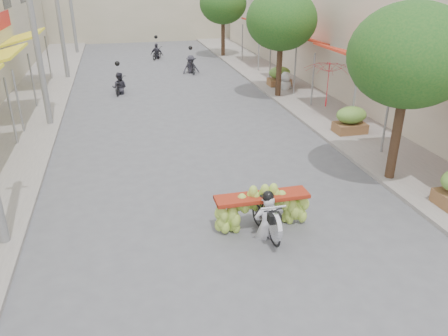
# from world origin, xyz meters

# --- Properties ---
(ground) EXTENTS (120.00, 120.00, 0.00)m
(ground) POSITION_xyz_m (0.00, 0.00, 0.00)
(ground) COLOR #55555A
(ground) RESTS_ON ground
(sidewalk_left) EXTENTS (4.00, 60.00, 0.12)m
(sidewalk_left) POSITION_xyz_m (-7.00, 15.00, 0.06)
(sidewalk_left) COLOR gray
(sidewalk_left) RESTS_ON ground
(sidewalk_right) EXTENTS (4.00, 60.00, 0.12)m
(sidewalk_right) POSITION_xyz_m (7.00, 15.00, 0.06)
(sidewalk_right) COLOR gray
(sidewalk_right) RESTS_ON ground
(shophouse_row_right) EXTENTS (9.77, 40.00, 6.00)m
(shophouse_row_right) POSITION_xyz_m (11.99, 14.00, 3.00)
(shophouse_row_right) COLOR beige
(shophouse_row_right) RESTS_ON ground
(utility_pole_mid) EXTENTS (0.60, 0.24, 8.00)m
(utility_pole_mid) POSITION_xyz_m (-5.40, 12.00, 4.03)
(utility_pole_mid) COLOR slate
(utility_pole_mid) RESTS_ON ground
(utility_pole_far) EXTENTS (0.60, 0.24, 8.00)m
(utility_pole_far) POSITION_xyz_m (-5.40, 21.00, 4.03)
(utility_pole_far) COLOR slate
(utility_pole_far) RESTS_ON ground
(street_tree_near) EXTENTS (3.40, 3.40, 5.25)m
(street_tree_near) POSITION_xyz_m (5.40, 4.00, 3.78)
(street_tree_near) COLOR #3A2719
(street_tree_near) RESTS_ON ground
(street_tree_mid) EXTENTS (3.40, 3.40, 5.25)m
(street_tree_mid) POSITION_xyz_m (5.40, 14.00, 3.78)
(street_tree_mid) COLOR #3A2719
(street_tree_mid) RESTS_ON ground
(street_tree_far) EXTENTS (3.40, 3.40, 5.25)m
(street_tree_far) POSITION_xyz_m (5.40, 26.00, 3.78)
(street_tree_far) COLOR #3A2719
(street_tree_far) RESTS_ON ground
(produce_crate_mid) EXTENTS (1.20, 0.88, 1.16)m
(produce_crate_mid) POSITION_xyz_m (6.20, 8.00, 0.71)
(produce_crate_mid) COLOR brown
(produce_crate_mid) RESTS_ON ground
(produce_crate_far) EXTENTS (1.20, 0.88, 1.16)m
(produce_crate_far) POSITION_xyz_m (6.20, 16.00, 0.71)
(produce_crate_far) COLOR brown
(produce_crate_far) RESTS_ON ground
(banana_motorbike) EXTENTS (2.33, 1.81, 2.09)m
(banana_motorbike) POSITION_xyz_m (0.70, 2.10, 0.70)
(banana_motorbike) COLOR black
(banana_motorbike) RESTS_ON ground
(market_umbrella) EXTENTS (2.57, 2.57, 1.94)m
(market_umbrella) POSITION_xyz_m (6.05, 9.88, 2.57)
(market_umbrella) COLOR #AC1720
(market_umbrella) RESTS_ON ground
(pedestrian) EXTENTS (1.02, 0.74, 1.85)m
(pedestrian) POSITION_xyz_m (6.23, 15.11, 1.05)
(pedestrian) COLOR silver
(pedestrian) RESTS_ON ground
(bg_motorbike_a) EXTENTS (0.93, 1.63, 1.95)m
(bg_motorbike_a) POSITION_xyz_m (-2.43, 16.69, 0.76)
(bg_motorbike_a) COLOR black
(bg_motorbike_a) RESTS_ON ground
(bg_motorbike_b) EXTENTS (1.12, 1.84, 1.95)m
(bg_motorbike_b) POSITION_xyz_m (2.07, 20.80, 0.83)
(bg_motorbike_b) COLOR black
(bg_motorbike_b) RESTS_ON ground
(bg_motorbike_c) EXTENTS (1.19, 1.61, 1.95)m
(bg_motorbike_c) POSITION_xyz_m (0.47, 26.30, 0.82)
(bg_motorbike_c) COLOR black
(bg_motorbike_c) RESTS_ON ground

